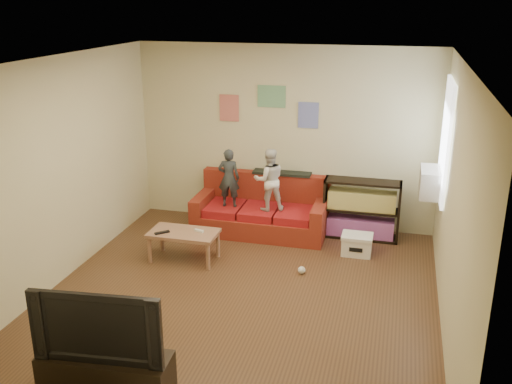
% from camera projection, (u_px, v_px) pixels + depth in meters
% --- Properties ---
extents(room_shell, '(4.52, 5.02, 2.72)m').
position_uv_depth(room_shell, '(238.00, 189.00, 6.19)').
color(room_shell, brown).
rests_on(room_shell, ground).
extents(sofa, '(1.94, 0.89, 0.85)m').
position_uv_depth(sofa, '(262.00, 212.00, 8.49)').
color(sofa, maroon).
rests_on(sofa, ground).
extents(child_a, '(0.34, 0.24, 0.87)m').
position_uv_depth(child_a, '(229.00, 178.00, 8.26)').
color(child_a, '#2A3134').
rests_on(child_a, sofa).
extents(child_b, '(0.54, 0.49, 0.91)m').
position_uv_depth(child_b, '(269.00, 180.00, 8.11)').
color(child_b, silver).
rests_on(child_b, sofa).
extents(coffee_table, '(0.90, 0.49, 0.40)m').
position_uv_depth(coffee_table, '(184.00, 236.00, 7.51)').
color(coffee_table, '#9C6F54').
rests_on(coffee_table, ground).
extents(remote, '(0.18, 0.17, 0.02)m').
position_uv_depth(remote, '(162.00, 233.00, 7.44)').
color(remote, black).
rests_on(remote, coffee_table).
extents(game_controller, '(0.14, 0.07, 0.03)m').
position_uv_depth(game_controller, '(199.00, 231.00, 7.48)').
color(game_controller, silver).
rests_on(game_controller, coffee_table).
extents(bookshelf, '(1.08, 0.32, 0.87)m').
position_uv_depth(bookshelf, '(361.00, 212.00, 8.21)').
color(bookshelf, black).
rests_on(bookshelf, ground).
extents(window, '(0.04, 1.08, 1.48)m').
position_uv_depth(window, '(446.00, 140.00, 7.09)').
color(window, white).
rests_on(window, room_shell).
extents(ac_unit, '(0.28, 0.55, 0.35)m').
position_uv_depth(ac_unit, '(431.00, 182.00, 7.30)').
color(ac_unit, '#B7B2A3').
rests_on(ac_unit, window).
extents(artwork_left, '(0.30, 0.01, 0.40)m').
position_uv_depth(artwork_left, '(229.00, 108.00, 8.54)').
color(artwork_left, '#D87266').
rests_on(artwork_left, room_shell).
extents(artwork_center, '(0.42, 0.01, 0.32)m').
position_uv_depth(artwork_center, '(271.00, 96.00, 8.32)').
color(artwork_center, '#72B27F').
rests_on(artwork_center, room_shell).
extents(artwork_right, '(0.30, 0.01, 0.38)m').
position_uv_depth(artwork_right, '(308.00, 115.00, 8.27)').
color(artwork_right, '#727FCC').
rests_on(artwork_right, room_shell).
extents(file_box, '(0.41, 0.31, 0.29)m').
position_uv_depth(file_box, '(357.00, 244.00, 7.74)').
color(file_box, white).
rests_on(file_box, ground).
extents(tv_stand, '(1.16, 0.45, 0.43)m').
position_uv_depth(tv_stand, '(107.00, 376.00, 4.94)').
color(tv_stand, black).
rests_on(tv_stand, ground).
extents(television, '(1.14, 0.26, 0.65)m').
position_uv_depth(television, '(101.00, 322.00, 4.76)').
color(television, black).
rests_on(television, tv_stand).
extents(tissue, '(0.11, 0.11, 0.10)m').
position_uv_depth(tissue, '(302.00, 270.00, 7.22)').
color(tissue, silver).
rests_on(tissue, ground).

